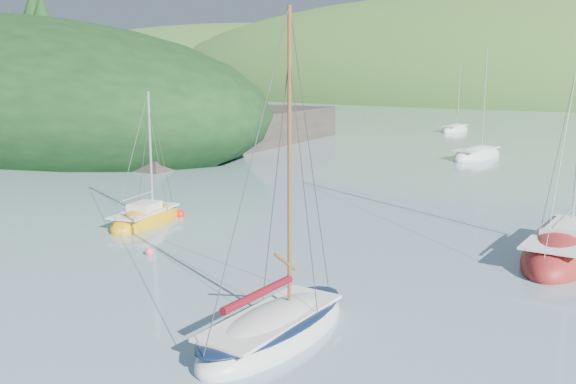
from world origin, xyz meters
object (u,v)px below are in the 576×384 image
Objects in this scene: sailboat_yellow at (146,220)px; distant_sloop_c at (455,130)px; daysailer_white at (275,330)px; sloop_red at (565,251)px; distant_sloop_a at (477,156)px.

distant_sloop_c is at bearing 80.34° from sailboat_yellow.
sailboat_yellow is at bearing 148.72° from daysailer_white.
daysailer_white is at bearing -111.87° from sloop_red.
distant_sloop_a is (-10.56, 42.11, -0.05)m from daysailer_white.
sloop_red is (4.51, 14.35, 0.01)m from daysailer_white.
sloop_red is at bearing -56.70° from distant_sloop_a.
distant_sloop_a is at bearing 114.06° from sloop_red.
sloop_red reaches higher than distant_sloop_a.
sloop_red is at bearing 2.74° from sailboat_yellow.
daysailer_white reaches higher than distant_sloop_c.
distant_sloop_a is 1.14× the size of distant_sloop_c.
sloop_red is 1.79× the size of sailboat_yellow.
daysailer_white is 43.41m from distant_sloop_a.
sailboat_yellow is at bearing -83.44° from distant_sloop_c.
sailboat_yellow is (-19.11, -7.12, -0.06)m from sloop_red.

